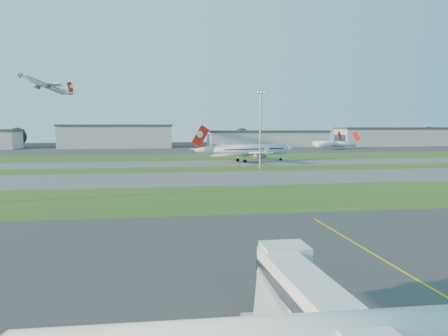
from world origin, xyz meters
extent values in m
plane|color=black|center=(0.00, 0.00, 0.00)|extent=(700.00, 700.00, 0.00)
cube|color=#333335|center=(0.00, 0.00, 0.01)|extent=(300.00, 70.00, 0.01)
cube|color=#2F4E1A|center=(0.00, 52.00, 0.01)|extent=(300.00, 34.00, 0.01)
cube|color=#515154|center=(0.00, 85.00, 0.01)|extent=(300.00, 32.00, 0.01)
cube|color=#2F4E1A|center=(0.00, 110.00, 0.01)|extent=(300.00, 18.00, 0.01)
cube|color=#515154|center=(0.00, 132.00, 0.01)|extent=(300.00, 26.00, 0.01)
cube|color=#2F4E1A|center=(0.00, 165.00, 0.01)|extent=(300.00, 40.00, 0.01)
cube|color=#333335|center=(0.00, 225.00, 0.01)|extent=(400.00, 80.00, 0.01)
cube|color=gold|center=(5.00, 0.00, 0.00)|extent=(0.25, 60.00, 0.02)
cube|color=white|center=(-9.80, -14.00, 4.00)|extent=(3.44, 24.08, 2.60)
cube|color=black|center=(-9.80, -14.00, 4.00)|extent=(3.59, 24.08, 0.80)
cube|color=white|center=(-9.50, -2.60, 4.00)|extent=(3.40, 3.00, 3.00)
cylinder|color=gray|center=(-9.50, -4.50, 1.60)|extent=(0.70, 0.70, 3.20)
cube|color=black|center=(-9.50, -4.50, 0.35)|extent=(2.20, 1.20, 0.70)
cube|color=white|center=(-10.81, -7.64, 3.39)|extent=(7.57, 14.32, 1.41)
cylinder|color=gray|center=(-12.23, -9.63, 2.38)|extent=(3.89, 2.18, 2.10)
cylinder|color=white|center=(17.69, 136.87, 4.77)|extent=(33.74, 14.62, 4.32)
cube|color=red|center=(-2.84, 130.21, 10.56)|extent=(7.13, 2.65, 8.60)
cube|color=white|center=(13.80, 145.16, 4.20)|extent=(13.36, 17.16, 1.75)
cube|color=white|center=(19.41, 127.88, 4.20)|extent=(6.28, 17.35, 1.75)
cylinder|color=gray|center=(16.19, 143.31, 2.95)|extent=(5.34, 3.96, 2.61)
cylinder|color=gray|center=(20.26, 130.78, 2.95)|extent=(5.34, 3.96, 2.61)
cylinder|color=white|center=(-80.00, 218.66, 36.93)|extent=(20.50, 20.43, 3.25)
cube|color=red|center=(-68.47, 230.14, 41.30)|extent=(4.15, 4.13, 6.48)
cube|color=white|center=(-74.56, 214.41, 36.50)|extent=(12.98, 9.93, 1.32)
cube|color=white|center=(-84.23, 224.12, 36.50)|extent=(9.90, 13.00, 1.32)
cylinder|color=gray|center=(-76.80, 214.84, 35.56)|extent=(3.94, 3.93, 1.97)
cylinder|color=gray|center=(-83.81, 221.88, 35.56)|extent=(3.94, 3.93, 1.97)
cylinder|color=white|center=(83.84, 217.68, 3.20)|extent=(22.42, 18.58, 3.20)
cube|color=red|center=(94.06, 225.72, 8.00)|extent=(4.25, 3.43, 6.16)
cylinder|color=white|center=(89.40, 222.81, 3.20)|extent=(25.17, 13.15, 3.20)
cube|color=red|center=(101.35, 217.71, 8.00)|extent=(4.88, 2.31, 6.16)
cylinder|color=gray|center=(15.00, 108.00, 12.50)|extent=(0.60, 0.60, 25.00)
cube|color=gray|center=(15.00, 108.00, 25.40)|extent=(3.20, 0.50, 0.80)
cube|color=#FFF2CC|center=(15.00, 108.00, 25.40)|extent=(2.80, 0.70, 0.35)
cube|color=#919498|center=(-45.00, 255.00, 7.00)|extent=(70.00, 22.00, 14.00)
cube|color=#383A3F|center=(-45.00, 255.00, 14.60)|extent=(71.40, 23.00, 1.20)
cube|color=#919498|center=(55.00, 255.00, 5.00)|extent=(80.00, 22.00, 10.00)
cube|color=#383A3F|center=(55.00, 255.00, 10.60)|extent=(81.60, 23.00, 1.20)
cube|color=#919498|center=(155.00, 255.00, 6.00)|extent=(95.00, 22.00, 12.00)
cube|color=#383A3F|center=(155.00, 255.00, 12.60)|extent=(96.90, 23.00, 1.20)
cylinder|color=black|center=(-110.00, 270.00, 2.20)|extent=(1.00, 1.00, 4.40)
sphere|color=black|center=(-110.00, 270.00, 7.15)|extent=(12.10, 12.10, 12.10)
cylinder|color=black|center=(-20.00, 266.00, 1.80)|extent=(1.00, 1.00, 3.60)
sphere|color=black|center=(-20.00, 266.00, 5.85)|extent=(9.90, 9.90, 9.90)
cylinder|color=black|center=(40.00, 269.00, 2.10)|extent=(1.00, 1.00, 4.20)
sphere|color=black|center=(40.00, 269.00, 6.83)|extent=(11.55, 11.55, 11.55)
cylinder|color=black|center=(115.00, 267.00, 1.90)|extent=(1.00, 1.00, 3.80)
sphere|color=black|center=(115.00, 267.00, 6.17)|extent=(10.45, 10.45, 10.45)
cylinder|color=black|center=(185.00, 271.00, 2.30)|extent=(1.00, 1.00, 4.60)
sphere|color=black|center=(185.00, 271.00, 7.48)|extent=(12.65, 12.65, 12.65)
camera|label=1|loc=(-18.94, -33.85, 14.51)|focal=35.00mm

